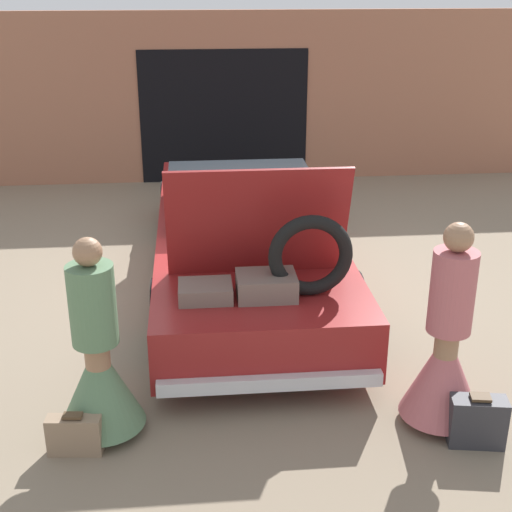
% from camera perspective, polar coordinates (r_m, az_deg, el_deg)
% --- Properties ---
extents(ground_plane, '(40.00, 40.00, 0.00)m').
position_cam_1_polar(ground_plane, '(8.45, -0.94, -1.85)').
color(ground_plane, '#7F705B').
extents(garage_wall_back, '(12.00, 0.14, 2.80)m').
position_cam_1_polar(garage_wall_back, '(12.19, -2.62, 12.46)').
color(garage_wall_back, '#9E664C').
rests_on(garage_wall_back, ground_plane).
extents(car, '(1.99, 5.48, 1.83)m').
position_cam_1_polar(car, '(8.24, -0.95, 1.61)').
color(car, maroon).
rests_on(car, ground_plane).
extents(person_left, '(0.67, 0.67, 1.64)m').
position_cam_1_polar(person_left, '(5.67, -12.49, -8.67)').
color(person_left, '#997051').
rests_on(person_left, ground_plane).
extents(person_right, '(0.65, 0.65, 1.71)m').
position_cam_1_polar(person_right, '(5.82, 14.89, -7.72)').
color(person_right, '#997051').
rests_on(person_right, ground_plane).
extents(suitcase_beside_left_person, '(0.42, 0.17, 0.34)m').
position_cam_1_polar(suitcase_beside_left_person, '(5.70, -14.30, -13.71)').
color(suitcase_beside_left_person, '#8C7259').
rests_on(suitcase_beside_left_person, ground_plane).
extents(suitcase_beside_right_person, '(0.45, 0.26, 0.43)m').
position_cam_1_polar(suitcase_beside_right_person, '(5.85, 17.28, -12.51)').
color(suitcase_beside_right_person, '#2D2D33').
rests_on(suitcase_beside_right_person, ground_plane).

